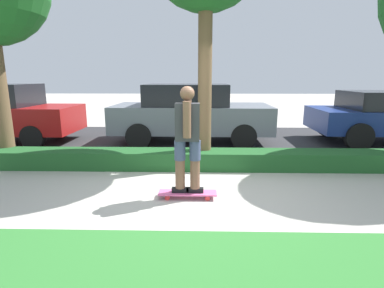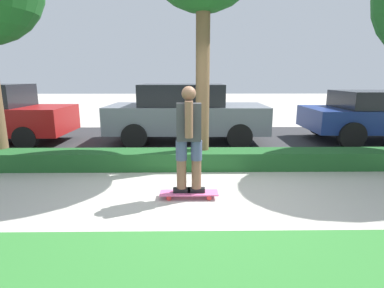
{
  "view_description": "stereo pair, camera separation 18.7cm",
  "coord_description": "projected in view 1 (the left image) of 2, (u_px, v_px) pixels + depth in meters",
  "views": [
    {
      "loc": [
        0.08,
        -4.28,
        1.82
      ],
      "look_at": [
        -0.04,
        0.6,
        0.73
      ],
      "focal_mm": 28.0,
      "sensor_mm": 36.0,
      "label": 1
    },
    {
      "loc": [
        -0.1,
        -4.28,
        1.82
      ],
      "look_at": [
        -0.04,
        0.6,
        0.73
      ],
      "focal_mm": 28.0,
      "sensor_mm": 36.0,
      "label": 2
    }
  ],
  "objects": [
    {
      "name": "street_asphalt",
      "position": [
        196.0,
        141.0,
        8.67
      ],
      "size": [
        18.16,
        5.0,
        0.01
      ],
      "color": "#2D2D30",
      "rests_on": "ground_plane"
    },
    {
      "name": "ground_plane",
      "position": [
        193.0,
        199.0,
        4.57
      ],
      "size": [
        60.0,
        60.0,
        0.0
      ],
      "primitive_type": "plane",
      "color": "#ADA89E"
    },
    {
      "name": "hedge_row",
      "position": [
        195.0,
        159.0,
        6.09
      ],
      "size": [
        18.16,
        0.6,
        0.36
      ],
      "color": "#1E5123",
      "rests_on": "ground_plane"
    },
    {
      "name": "parked_car_middle",
      "position": [
        191.0,
        113.0,
        8.45
      ],
      "size": [
        4.4,
        1.99,
        1.63
      ],
      "rotation": [
        0.0,
        0.0,
        -0.02
      ],
      "color": "slate",
      "rests_on": "ground_plane"
    },
    {
      "name": "skater_person",
      "position": [
        187.0,
        138.0,
        4.4
      ],
      "size": [
        0.49,
        0.41,
        1.6
      ],
      "color": "black",
      "rests_on": "skateboard"
    },
    {
      "name": "skateboard",
      "position": [
        188.0,
        193.0,
        4.59
      ],
      "size": [
        0.89,
        0.24,
        0.09
      ],
      "color": "#DB5B93",
      "rests_on": "ground_plane"
    }
  ]
}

